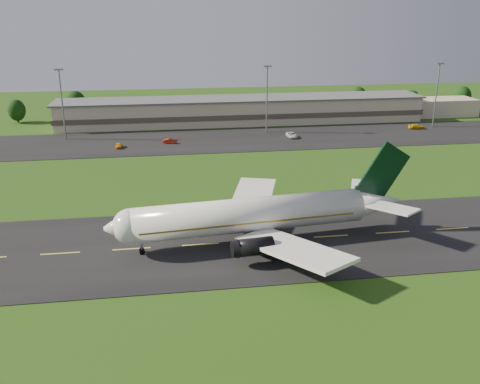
{
  "coord_description": "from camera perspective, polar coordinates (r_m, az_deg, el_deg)",
  "views": [
    {
      "loc": [
        -27.62,
        -79.32,
        36.47
      ],
      "look_at": [
        -14.27,
        8.0,
        6.0
      ],
      "focal_mm": 40.0,
      "sensor_mm": 36.0,
      "label": 1
    }
  ],
  "objects": [
    {
      "name": "service_vehicle_d",
      "position": [
        179.85,
        18.33,
        6.64
      ],
      "size": [
        5.36,
        2.68,
        1.5
      ],
      "primitive_type": "imported",
      "rotation": [
        0.0,
        0.0,
        1.45
      ],
      "color": "#CEA00C",
      "rests_on": "apron"
    },
    {
      "name": "apron",
      "position": [
        158.08,
        1.61,
        5.7
      ],
      "size": [
        260.0,
        30.0,
        0.1
      ],
      "primitive_type": "cube",
      "color": "black",
      "rests_on": "ground"
    },
    {
      "name": "tree_line",
      "position": [
        197.53,
        8.97,
        9.59
      ],
      "size": [
        196.24,
        8.96,
        10.3
      ],
      "color": "black",
      "rests_on": "ground"
    },
    {
      "name": "service_vehicle_c",
      "position": [
        159.97,
        5.53,
        6.08
      ],
      "size": [
        2.8,
        5.56,
        1.51
      ],
      "primitive_type": "imported",
      "rotation": [
        0.0,
        0.0,
        0.05
      ],
      "color": "silver",
      "rests_on": "apron"
    },
    {
      "name": "service_vehicle_b",
      "position": [
        153.43,
        -7.49,
        5.4
      ],
      "size": [
        4.08,
        2.18,
        1.28
      ],
      "primitive_type": "imported",
      "rotation": [
        0.0,
        0.0,
        1.35
      ],
      "color": "#98180A",
      "rests_on": "apron"
    },
    {
      "name": "light_mast_west",
      "position": [
        163.39,
        -18.52,
        9.71
      ],
      "size": [
        2.4,
        1.2,
        20.35
      ],
      "color": "gray",
      "rests_on": "ground"
    },
    {
      "name": "service_vehicle_a",
      "position": [
        150.91,
        -12.8,
        4.87
      ],
      "size": [
        1.63,
        3.92,
        1.33
      ],
      "primitive_type": "imported",
      "rotation": [
        0.0,
        0.0,
        0.01
      ],
      "color": "orange",
      "rests_on": "apron"
    },
    {
      "name": "light_mast_centre",
      "position": [
        164.35,
        2.9,
        10.7
      ],
      "size": [
        2.4,
        1.2,
        20.35
      ],
      "color": "gray",
      "rests_on": "ground"
    },
    {
      "name": "light_mast_east",
      "position": [
        183.37,
        20.29,
        10.44
      ],
      "size": [
        2.4,
        1.2,
        20.35
      ],
      "color": "gray",
      "rests_on": "ground"
    },
    {
      "name": "airliner",
      "position": [
        86.77,
        1.58,
        -2.48
      ],
      "size": [
        51.24,
        41.95,
        15.57
      ],
      "rotation": [
        0.0,
        0.0,
        0.1
      ],
      "color": "white",
      "rests_on": "ground"
    },
    {
      "name": "ground",
      "position": [
        91.57,
        9.66,
        -4.73
      ],
      "size": [
        360.0,
        360.0,
        0.0
      ],
      "primitive_type": "plane",
      "color": "#1C4010",
      "rests_on": "ground"
    },
    {
      "name": "taxiway",
      "position": [
        91.55,
        9.66,
        -4.7
      ],
      "size": [
        220.0,
        30.0,
        0.1
      ],
      "primitive_type": "cube",
      "color": "black",
      "rests_on": "ground"
    },
    {
      "name": "terminal",
      "position": [
        181.7,
        2.27,
        8.72
      ],
      "size": [
        145.0,
        16.0,
        8.4
      ],
      "color": "beige",
      "rests_on": "ground"
    }
  ]
}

